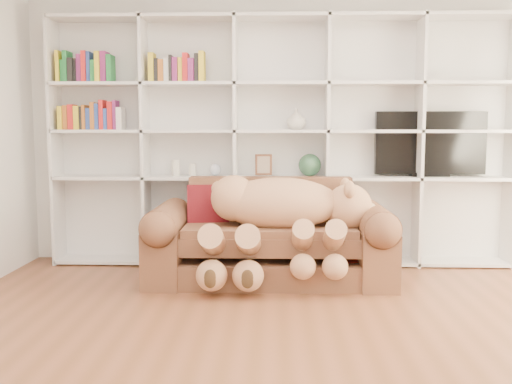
{
  "coord_description": "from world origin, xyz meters",
  "views": [
    {
      "loc": [
        -0.07,
        -3.22,
        1.32
      ],
      "look_at": [
        -0.22,
        1.63,
        0.78
      ],
      "focal_mm": 40.0,
      "sensor_mm": 36.0,
      "label": 1
    }
  ],
  "objects_px": {
    "teddy_bear": "(281,215)",
    "sofa": "(270,242)",
    "tv": "(430,144)",
    "gift_box": "(345,272)"
  },
  "relations": [
    {
      "from": "sofa",
      "to": "gift_box",
      "type": "relative_size",
      "value": 7.91
    },
    {
      "from": "teddy_bear",
      "to": "gift_box",
      "type": "height_order",
      "value": "teddy_bear"
    },
    {
      "from": "teddy_bear",
      "to": "tv",
      "type": "height_order",
      "value": "tv"
    },
    {
      "from": "teddy_bear",
      "to": "sofa",
      "type": "bearing_deg",
      "value": 123.26
    },
    {
      "from": "sofa",
      "to": "teddy_bear",
      "type": "bearing_deg",
      "value": -62.35
    },
    {
      "from": "teddy_bear",
      "to": "tv",
      "type": "bearing_deg",
      "value": 35.56
    },
    {
      "from": "sofa",
      "to": "tv",
      "type": "distance_m",
      "value": 1.88
    },
    {
      "from": "sofa",
      "to": "gift_box",
      "type": "height_order",
      "value": "sofa"
    },
    {
      "from": "tv",
      "to": "teddy_bear",
      "type": "bearing_deg",
      "value": -150.05
    },
    {
      "from": "gift_box",
      "to": "tv",
      "type": "bearing_deg",
      "value": 41.33
    }
  ]
}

